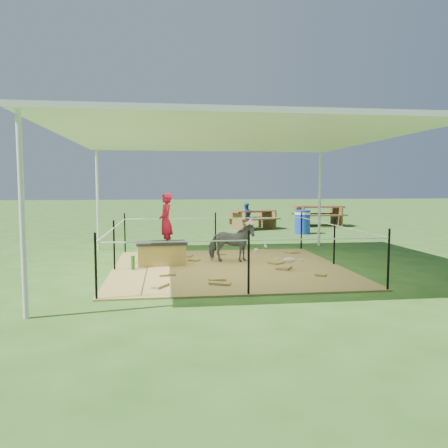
{
  "coord_description": "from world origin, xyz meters",
  "views": [
    {
      "loc": [
        -1.23,
        -8.67,
        1.67
      ],
      "look_at": [
        0.0,
        0.6,
        0.85
      ],
      "focal_mm": 35.0,
      "sensor_mm": 36.0,
      "label": 1
    }
  ],
  "objects": [
    {
      "name": "picnic_table_near",
      "position": [
        2.08,
        7.88,
        0.36
      ],
      "size": [
        2.05,
        1.77,
        0.72
      ],
      "primitive_type": "cube",
      "rotation": [
        0.0,
        0.0,
        0.36
      ],
      "color": "#512E1B",
      "rests_on": "ground"
    },
    {
      "name": "canopy_tent",
      "position": [
        0.0,
        0.0,
        2.69
      ],
      "size": [
        6.3,
        6.3,
        2.9
      ],
      "color": "silver",
      "rests_on": "ground"
    },
    {
      "name": "distant_person",
      "position": [
        1.78,
        7.69,
        0.52
      ],
      "size": [
        0.54,
        0.44,
        1.04
      ],
      "primitive_type": "imported",
      "rotation": [
        0.0,
        0.0,
        3.05
      ],
      "color": "blue",
      "rests_on": "ground"
    },
    {
      "name": "dark_cloth",
      "position": [
        -1.34,
        0.4,
        0.49
      ],
      "size": [
        1.07,
        0.62,
        0.05
      ],
      "primitive_type": "cube",
      "rotation": [
        0.0,
        0.0,
        0.09
      ],
      "color": "black",
      "rests_on": "straw_bale"
    },
    {
      "name": "hay_patch",
      "position": [
        0.0,
        0.0,
        0.01
      ],
      "size": [
        4.6,
        4.6,
        0.03
      ],
      "primitive_type": "cube",
      "color": "brown",
      "rests_on": "ground"
    },
    {
      "name": "pink_hat",
      "position": [
        0.15,
        0.55,
        0.92
      ],
      "size": [
        0.26,
        0.26,
        0.12
      ],
      "primitive_type": "cylinder",
      "color": "pink",
      "rests_on": "pony"
    },
    {
      "name": "woman",
      "position": [
        -1.24,
        0.4,
        1.04
      ],
      "size": [
        0.31,
        0.45,
        1.16
      ],
      "primitive_type": "imported",
      "rotation": [
        0.0,
        0.0,
        -1.48
      ],
      "color": "red",
      "rests_on": "straw_bale"
    },
    {
      "name": "rope_fence",
      "position": [
        0.0,
        -0.0,
        0.64
      ],
      "size": [
        4.54,
        4.54,
        1.0
      ],
      "color": "black",
      "rests_on": "ground"
    },
    {
      "name": "picnic_table_far",
      "position": [
        5.06,
        8.83,
        0.42
      ],
      "size": [
        2.09,
        1.56,
        0.84
      ],
      "primitive_type": "cube",
      "rotation": [
        0.0,
        0.0,
        -0.05
      ],
      "color": "brown",
      "rests_on": "ground"
    },
    {
      "name": "ground",
      "position": [
        0.0,
        0.0,
        0.0
      ],
      "size": [
        90.0,
        90.0,
        0.0
      ],
      "primitive_type": "plane",
      "color": "#2D5919",
      "rests_on": "ground"
    },
    {
      "name": "pony",
      "position": [
        0.15,
        0.55,
        0.45
      ],
      "size": [
        1.05,
        0.61,
        0.83
      ],
      "primitive_type": "imported",
      "rotation": [
        0.0,
        0.0,
        1.4
      ],
      "color": "#47464B",
      "rests_on": "hay_patch"
    },
    {
      "name": "trash_barrel",
      "position": [
        3.47,
        5.98,
        0.41
      ],
      "size": [
        0.58,
        0.58,
        0.83
      ],
      "primitive_type": "cylinder",
      "rotation": [
        0.0,
        0.0,
        -0.09
      ],
      "color": "#183CBA",
      "rests_on": "ground"
    },
    {
      "name": "straw_bale",
      "position": [
        -1.34,
        0.4,
        0.24
      ],
      "size": [
        1.01,
        0.57,
        0.43
      ],
      "primitive_type": "cube",
      "rotation": [
        0.0,
        0.0,
        0.09
      ],
      "color": "olive",
      "rests_on": "hay_patch"
    },
    {
      "name": "green_bottle",
      "position": [
        -1.89,
        -0.05,
        0.16
      ],
      "size": [
        0.08,
        0.08,
        0.27
      ],
      "primitive_type": "cylinder",
      "rotation": [
        0.0,
        0.0,
        0.09
      ],
      "color": "#197221",
      "rests_on": "hay_patch"
    },
    {
      "name": "foal",
      "position": [
        1.13,
        -0.52,
        0.25
      ],
      "size": [
        0.85,
        0.53,
        0.45
      ],
      "primitive_type": null,
      "rotation": [
        0.0,
        0.0,
        0.11
      ],
      "color": "beige",
      "rests_on": "hay_patch"
    }
  ]
}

